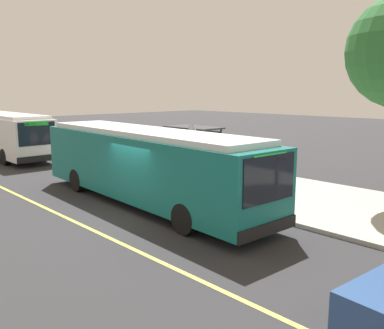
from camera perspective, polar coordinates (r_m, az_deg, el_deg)
ground_plane at (r=15.39m, az=-7.44°, el=-6.62°), size 120.00×120.00×0.00m
sidewalk_curb at (r=19.37m, az=7.09°, el=-2.92°), size 44.00×6.40×0.15m
lane_stripe_center at (r=14.28m, az=-14.67°, el=-8.19°), size 36.00×0.14×0.01m
transit_bus_main at (r=16.26m, az=-6.44°, el=0.16°), size 12.42×3.12×2.95m
transit_bus_second at (r=30.93m, az=-24.59°, el=3.98°), size 11.53×2.66×2.95m
bus_shelter at (r=21.39m, az=0.20°, el=3.39°), size 2.90×1.60×2.48m
waiting_bench at (r=21.45m, az=0.86°, el=-0.06°), size 1.60×0.48×0.95m
route_sign_post at (r=18.27m, az=0.06°, el=2.38°), size 0.44×0.08×2.80m
pedestrian_commuter at (r=20.85m, az=-3.73°, el=0.98°), size 0.24×0.40×1.69m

